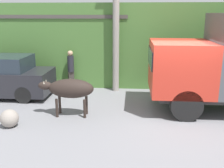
% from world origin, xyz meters
% --- Properties ---
extents(ground_plane, '(60.00, 60.00, 0.00)m').
position_xyz_m(ground_plane, '(0.00, 0.00, 0.00)').
color(ground_plane, gray).
extents(hillside_embankment, '(32.00, 6.63, 3.78)m').
position_xyz_m(hillside_embankment, '(0.00, 6.64, 1.89)').
color(hillside_embankment, '#4C7A38').
rests_on(hillside_embankment, ground_plane).
extents(building_backdrop, '(5.79, 2.70, 3.28)m').
position_xyz_m(building_backdrop, '(-4.64, 4.62, 1.65)').
color(building_backdrop, '#8CC69E').
rests_on(building_backdrop, ground_plane).
extents(brown_cow, '(1.86, 0.64, 1.27)m').
position_xyz_m(brown_cow, '(-3.55, -0.06, 0.94)').
color(brown_cow, '#2D231E').
rests_on(brown_cow, ground_plane).
extents(parked_suv, '(4.26, 1.76, 1.69)m').
position_xyz_m(parked_suv, '(-6.93, 1.81, 0.82)').
color(parked_suv, '#232328').
rests_on(parked_suv, ground_plane).
extents(pedestrian_on_hill, '(0.38, 0.38, 1.76)m').
position_xyz_m(pedestrian_on_hill, '(-4.24, 3.05, 1.00)').
color(pedestrian_on_hill, '#38332D').
rests_on(pedestrian_on_hill, ground_plane).
extents(utility_pole, '(0.90, 0.28, 5.50)m').
position_xyz_m(utility_pole, '(-2.22, 2.99, 2.84)').
color(utility_pole, '#9E998E').
rests_on(utility_pole, ground_plane).
extents(roadside_rock, '(0.55, 0.55, 0.55)m').
position_xyz_m(roadside_rock, '(-5.18, -1.11, 0.28)').
color(roadside_rock, gray).
rests_on(roadside_rock, ground_plane).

